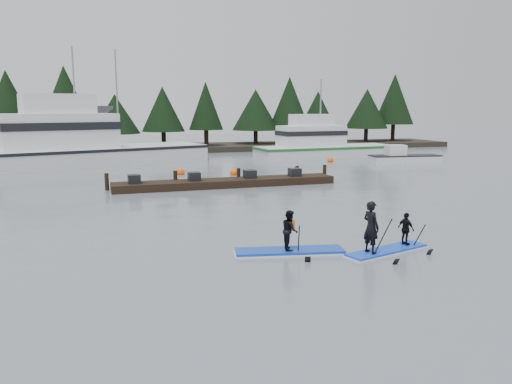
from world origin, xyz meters
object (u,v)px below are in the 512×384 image
object	(u,v)px
fishing_boat_medium	(322,151)
floating_dock	(227,183)
paddleboard_duo	(384,235)
fishing_boat_large	(83,155)
paddleboard_solo	(290,240)

from	to	relation	value
fishing_boat_medium	floating_dock	world-z (taller)	fishing_boat_medium
fishing_boat_medium	paddleboard_duo	xyz separation A→B (m)	(-11.96, -30.86, 0.03)
fishing_boat_large	floating_dock	size ratio (longest dim) A/B	1.51
fishing_boat_medium	paddleboard_solo	world-z (taller)	fishing_boat_medium
paddleboard_solo	paddleboard_duo	xyz separation A→B (m)	(2.97, -0.89, 0.18)
fishing_boat_medium	floating_dock	xyz separation A→B (m)	(-13.49, -15.47, -0.36)
floating_dock	paddleboard_solo	size ratio (longest dim) A/B	3.71
paddleboard_duo	fishing_boat_medium	bearing A→B (deg)	52.48
fishing_boat_large	floating_dock	xyz separation A→B (m)	(8.78, -15.34, -0.62)
floating_dock	fishing_boat_medium	bearing A→B (deg)	47.86
fishing_boat_large	paddleboard_solo	bearing A→B (deg)	-92.76
fishing_boat_medium	floating_dock	size ratio (longest dim) A/B	1.04
fishing_boat_large	fishing_boat_medium	distance (m)	22.27
fishing_boat_medium	paddleboard_duo	world-z (taller)	fishing_boat_medium
fishing_boat_medium	paddleboard_duo	distance (m)	33.10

